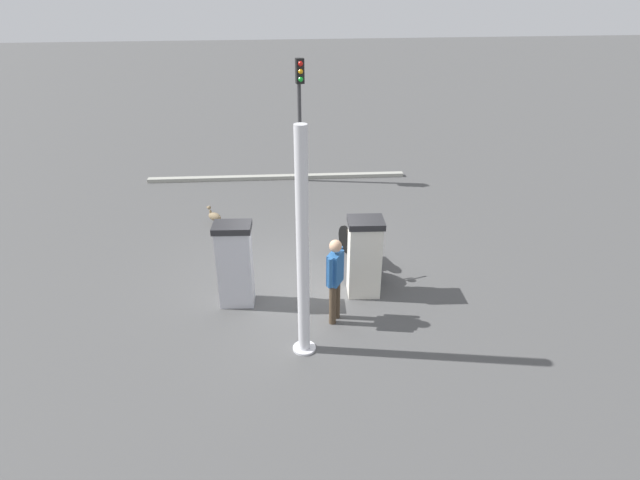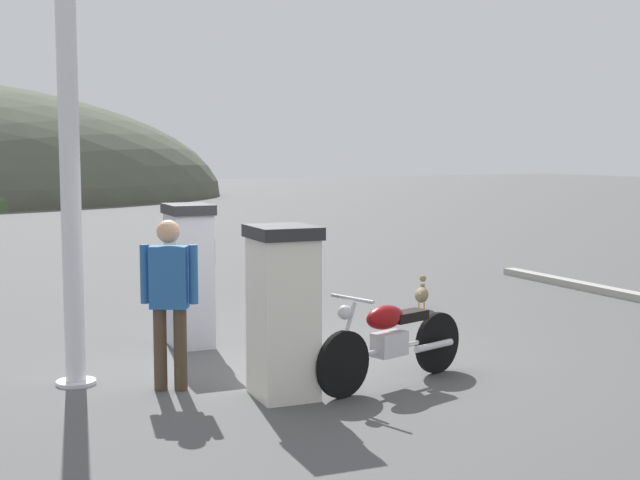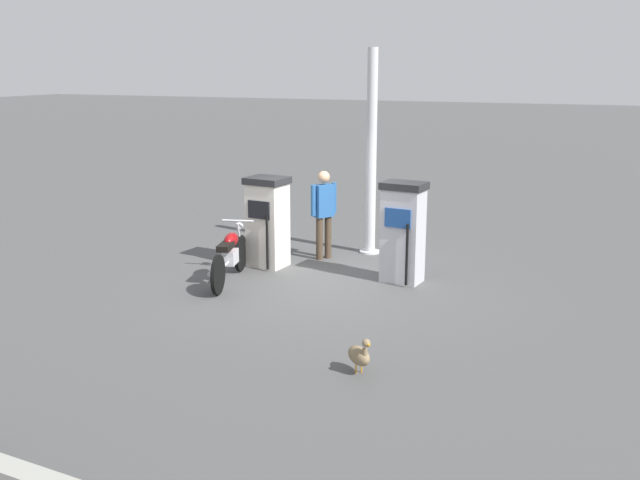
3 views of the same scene
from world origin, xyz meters
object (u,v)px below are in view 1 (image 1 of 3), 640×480
wandering_duck (214,216)px  roadside_traffic_light (300,100)px  fuel_pump_near (364,257)px  motorcycle_near_pump (359,247)px  canopy_support_pole (303,253)px  fuel_pump_far (235,264)px  attendant_person (335,276)px

wandering_duck → roadside_traffic_light: size_ratio=0.13×
fuel_pump_near → motorcycle_near_pump: (1.13, -0.15, -0.36)m
roadside_traffic_light → motorcycle_near_pump: bearing=-173.4°
fuel_pump_near → canopy_support_pole: canopy_support_pole is taller
roadside_traffic_light → canopy_support_pole: size_ratio=0.97×
roadside_traffic_light → fuel_pump_far: bearing=163.6°
fuel_pump_near → attendant_person: size_ratio=0.98×
fuel_pump_near → canopy_support_pole: bearing=139.4°
attendant_person → roadside_traffic_light: 7.94m
fuel_pump_near → canopy_support_pole: 2.41m
attendant_person → canopy_support_pole: size_ratio=0.43×
motorcycle_near_pump → canopy_support_pole: canopy_support_pole is taller
fuel_pump_near → roadside_traffic_light: bearing=4.3°
fuel_pump_near → fuel_pump_far: fuel_pump_far is taller
fuel_pump_near → wandering_duck: bearing=39.4°
motorcycle_near_pump → wandering_duck: bearing=50.5°
attendant_person → wandering_duck: size_ratio=3.39×
fuel_pump_far → attendant_person: (-0.87, -1.80, 0.10)m
roadside_traffic_light → canopy_support_pole: canopy_support_pole is taller
fuel_pump_near → motorcycle_near_pump: fuel_pump_near is taller
attendant_person → fuel_pump_far: bearing=64.2°
fuel_pump_near → roadside_traffic_light: (6.90, 0.51, 1.77)m
wandering_duck → attendant_person: bearing=-152.9°
fuel_pump_near → roadside_traffic_light: roadside_traffic_light is taller
fuel_pump_near → motorcycle_near_pump: size_ratio=0.83×
fuel_pump_far → motorcycle_near_pump: bearing=-67.4°
fuel_pump_near → attendant_person: attendant_person is taller
fuel_pump_far → motorcycle_near_pump: size_ratio=0.86×
attendant_person → canopy_support_pole: canopy_support_pole is taller
fuel_pump_far → wandering_duck: 3.96m
motorcycle_near_pump → canopy_support_pole: size_ratio=0.51×
canopy_support_pole → fuel_pump_far: bearing=34.7°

